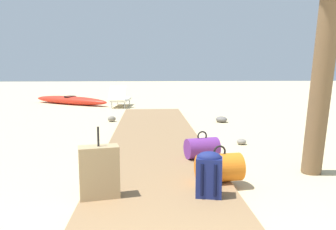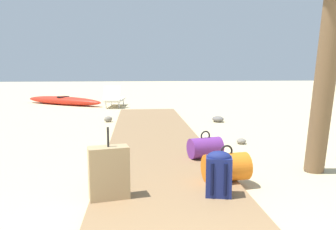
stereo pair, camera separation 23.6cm
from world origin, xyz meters
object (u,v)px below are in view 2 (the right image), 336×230
object	(u,v)px
backpack_navy	(219,173)
kayak	(63,101)
duffel_bag_orange	(226,167)
suitcase_tan	(109,173)
duffel_bag_purple	(205,148)
lounge_chair	(114,98)

from	to	relation	value
backpack_navy	kayak	xyz separation A→B (m)	(-3.79, 10.37, -0.18)
duffel_bag_orange	backpack_navy	world-z (taller)	backpack_navy
suitcase_tan	duffel_bag_purple	bearing A→B (deg)	48.80
duffel_bag_purple	kayak	bearing A→B (deg)	114.42
duffel_bag_purple	lounge_chair	distance (m)	8.01
kayak	lounge_chair	bearing A→B (deg)	-24.76
duffel_bag_purple	lounge_chair	size ratio (longest dim) A/B	0.36
duffel_bag_orange	backpack_navy	distance (m)	0.55
duffel_bag_purple	lounge_chair	xyz separation A→B (m)	(-1.90, 7.78, 0.08)
duffel_bag_orange	kayak	distance (m)	10.65
suitcase_tan	backpack_navy	world-z (taller)	suitcase_tan
kayak	backpack_navy	bearing A→B (deg)	-69.93
duffel_bag_orange	backpack_navy	size ratio (longest dim) A/B	1.18
duffel_bag_orange	lounge_chair	bearing A→B (deg)	102.28
duffel_bag_orange	suitcase_tan	world-z (taller)	suitcase_tan
backpack_navy	lounge_chair	distance (m)	9.57
backpack_navy	duffel_bag_orange	bearing A→B (deg)	66.37
suitcase_tan	duffel_bag_orange	bearing A→B (deg)	17.55
backpack_navy	suitcase_tan	bearing A→B (deg)	177.67
suitcase_tan	duffel_bag_purple	size ratio (longest dim) A/B	1.38
lounge_chair	backpack_navy	bearing A→B (deg)	-79.64
kayak	duffel_bag_purple	bearing A→B (deg)	-65.58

